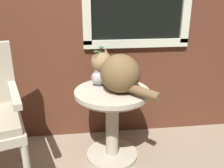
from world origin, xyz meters
name	(u,v)px	position (x,y,z in m)	size (l,w,h in m)	color
wicker_side_table	(112,111)	(0.22, 0.29, 0.41)	(0.57, 0.57, 0.59)	#B2A893
cat	(118,72)	(0.26, 0.28, 0.74)	(0.44, 0.53, 0.29)	brown
pewter_vase_with_ivy	(98,75)	(0.13, 0.40, 0.68)	(0.11, 0.11, 0.31)	#99999E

